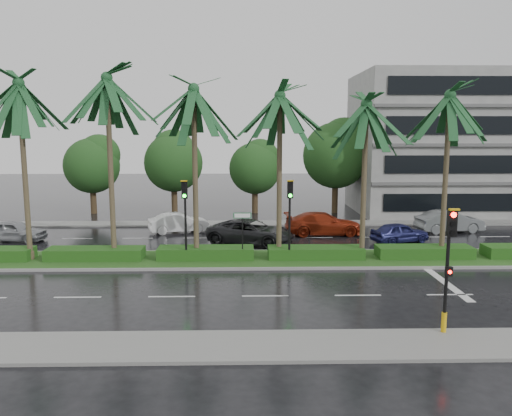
{
  "coord_description": "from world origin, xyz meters",
  "views": [
    {
      "loc": [
        -0.84,
        -25.57,
        6.94
      ],
      "look_at": [
        -0.25,
        1.5,
        2.84
      ],
      "focal_mm": 35.0,
      "sensor_mm": 36.0,
      "label": 1
    }
  ],
  "objects_px": {
    "car_grey": "(449,221)",
    "car_red": "(323,224)",
    "car_darkgrey": "(251,232)",
    "signal_median_left": "(185,209)",
    "car_blue": "(400,232)",
    "street_sign": "(242,224)",
    "car_white": "(179,223)",
    "car_silver": "(15,231)",
    "signal_near": "(448,266)"
  },
  "relations": [
    {
      "from": "signal_median_left",
      "to": "car_red",
      "type": "xyz_separation_m",
      "value": [
        8.5,
        7.65,
        -2.23
      ]
    },
    {
      "from": "car_darkgrey",
      "to": "car_grey",
      "type": "bearing_deg",
      "value": -55.89
    },
    {
      "from": "car_darkgrey",
      "to": "car_blue",
      "type": "bearing_deg",
      "value": -68.22
    },
    {
      "from": "signal_median_left",
      "to": "car_red",
      "type": "height_order",
      "value": "signal_median_left"
    },
    {
      "from": "signal_near",
      "to": "street_sign",
      "type": "distance_m",
      "value": 12.11
    },
    {
      "from": "signal_median_left",
      "to": "car_grey",
      "type": "relative_size",
      "value": 0.94
    },
    {
      "from": "car_darkgrey",
      "to": "car_red",
      "type": "bearing_deg",
      "value": -40.67
    },
    {
      "from": "car_white",
      "to": "car_blue",
      "type": "height_order",
      "value": "car_white"
    },
    {
      "from": "street_sign",
      "to": "car_red",
      "type": "xyz_separation_m",
      "value": [
        5.5,
        7.46,
        -1.35
      ]
    },
    {
      "from": "street_sign",
      "to": "car_white",
      "type": "bearing_deg",
      "value": 118.08
    },
    {
      "from": "car_white",
      "to": "car_blue",
      "type": "bearing_deg",
      "value": -120.28
    },
    {
      "from": "signal_median_left",
      "to": "car_silver",
      "type": "height_order",
      "value": "signal_median_left"
    },
    {
      "from": "signal_near",
      "to": "car_silver",
      "type": "relative_size",
      "value": 1.09
    },
    {
      "from": "street_sign",
      "to": "car_red",
      "type": "distance_m",
      "value": 9.37
    },
    {
      "from": "car_darkgrey",
      "to": "car_red",
      "type": "xyz_separation_m",
      "value": [
        5.0,
        2.76,
        0.01
      ]
    },
    {
      "from": "car_white",
      "to": "car_red",
      "type": "distance_m",
      "value": 10.05
    },
    {
      "from": "car_darkgrey",
      "to": "car_white",
      "type": "bearing_deg",
      "value": 73.68
    },
    {
      "from": "street_sign",
      "to": "signal_near",
      "type": "bearing_deg",
      "value": -54.66
    },
    {
      "from": "signal_median_left",
      "to": "car_blue",
      "type": "xyz_separation_m",
      "value": [
        13.0,
        5.11,
        -2.36
      ]
    },
    {
      "from": "car_silver",
      "to": "car_darkgrey",
      "type": "distance_m",
      "value": 15.26
    },
    {
      "from": "signal_near",
      "to": "car_red",
      "type": "height_order",
      "value": "signal_near"
    },
    {
      "from": "signal_near",
      "to": "car_silver",
      "type": "xyz_separation_m",
      "value": [
        -21.72,
        15.69,
        -1.82
      ]
    },
    {
      "from": "signal_near",
      "to": "car_darkgrey",
      "type": "xyz_separation_m",
      "value": [
        -6.5,
        14.57,
        -1.74
      ]
    },
    {
      "from": "signal_median_left",
      "to": "car_white",
      "type": "bearing_deg",
      "value": 99.88
    },
    {
      "from": "car_grey",
      "to": "car_blue",
      "type": "bearing_deg",
      "value": 117.42
    },
    {
      "from": "street_sign",
      "to": "car_grey",
      "type": "relative_size",
      "value": 0.56
    },
    {
      "from": "street_sign",
      "to": "car_darkgrey",
      "type": "height_order",
      "value": "street_sign"
    },
    {
      "from": "street_sign",
      "to": "signal_median_left",
      "type": "bearing_deg",
      "value": -176.53
    },
    {
      "from": "street_sign",
      "to": "car_white",
      "type": "height_order",
      "value": "street_sign"
    },
    {
      "from": "car_red",
      "to": "car_blue",
      "type": "bearing_deg",
      "value": -121.57
    },
    {
      "from": "car_grey",
      "to": "car_red",
      "type": "bearing_deg",
      "value": 86.25
    },
    {
      "from": "signal_median_left",
      "to": "car_white",
      "type": "relative_size",
      "value": 1.05
    },
    {
      "from": "car_blue",
      "to": "car_grey",
      "type": "distance_m",
      "value": 5.51
    },
    {
      "from": "car_silver",
      "to": "car_darkgrey",
      "type": "bearing_deg",
      "value": -86.89
    },
    {
      "from": "car_white",
      "to": "car_red",
      "type": "xyz_separation_m",
      "value": [
        10.0,
        -0.97,
        0.08
      ]
    },
    {
      "from": "signal_median_left",
      "to": "car_grey",
      "type": "height_order",
      "value": "signal_median_left"
    },
    {
      "from": "street_sign",
      "to": "car_grey",
      "type": "distance_m",
      "value": 16.67
    },
    {
      "from": "car_white",
      "to": "car_silver",
      "type": "bearing_deg",
      "value": 87.67
    },
    {
      "from": "signal_median_left",
      "to": "signal_near",
      "type": "bearing_deg",
      "value": -44.09
    },
    {
      "from": "car_silver",
      "to": "signal_near",
      "type": "bearing_deg",
      "value": -118.54
    },
    {
      "from": "car_silver",
      "to": "car_grey",
      "type": "bearing_deg",
      "value": -78.2
    },
    {
      "from": "signal_median_left",
      "to": "car_blue",
      "type": "relative_size",
      "value": 1.16
    },
    {
      "from": "car_white",
      "to": "car_grey",
      "type": "xyz_separation_m",
      "value": [
        19.0,
        -0.32,
        0.08
      ]
    },
    {
      "from": "car_white",
      "to": "car_grey",
      "type": "height_order",
      "value": "car_grey"
    },
    {
      "from": "signal_near",
      "to": "car_grey",
      "type": "relative_size",
      "value": 0.94
    },
    {
      "from": "street_sign",
      "to": "car_silver",
      "type": "relative_size",
      "value": 0.65
    },
    {
      "from": "signal_near",
      "to": "car_blue",
      "type": "height_order",
      "value": "signal_near"
    },
    {
      "from": "car_silver",
      "to": "car_darkgrey",
      "type": "xyz_separation_m",
      "value": [
        15.22,
        -1.12,
        0.08
      ]
    },
    {
      "from": "signal_near",
      "to": "car_darkgrey",
      "type": "relative_size",
      "value": 0.8
    },
    {
      "from": "car_silver",
      "to": "car_white",
      "type": "xyz_separation_m",
      "value": [
        10.22,
        2.62,
        0.01
      ]
    }
  ]
}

